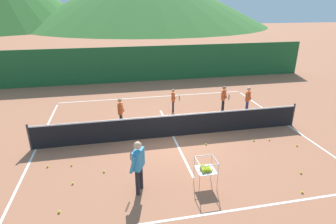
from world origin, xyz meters
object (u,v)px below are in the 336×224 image
at_px(student_0, 121,110).
at_px(tennis_ball_5, 73,183).
at_px(tennis_ball_3, 59,212).
at_px(ball_cart, 205,169).
at_px(student_3, 248,98).
at_px(tennis_ball_0, 104,172).
at_px(tennis_ball_8, 254,140).
at_px(tennis_ball_7, 301,173).
at_px(tennis_ball_4, 206,144).
at_px(tennis_net, 173,125).
at_px(tennis_ball_9, 71,165).
at_px(tennis_ball_6, 48,166).
at_px(instructor, 138,162).
at_px(student_1, 173,98).
at_px(student_2, 224,96).
at_px(tennis_ball_1, 269,140).
at_px(tennis_ball_2, 302,192).

relative_size(student_0, tennis_ball_5, 20.13).
bearing_deg(tennis_ball_3, ball_cart, 4.88).
distance_m(student_3, tennis_ball_5, 9.14).
relative_size(student_0, tennis_ball_3, 20.13).
distance_m(tennis_ball_0, tennis_ball_8, 6.02).
distance_m(tennis_ball_5, tennis_ball_7, 7.35).
distance_m(student_0, tennis_ball_4, 4.05).
height_order(tennis_net, tennis_ball_9, tennis_net).
distance_m(tennis_net, tennis_ball_6, 4.94).
distance_m(tennis_ball_3, tennis_ball_4, 5.81).
bearing_deg(instructor, ball_cart, -4.08).
xyz_separation_m(tennis_ball_3, tennis_ball_6, (-0.73, 2.38, 0.00)).
relative_size(student_1, tennis_ball_9, 17.59).
bearing_deg(student_0, tennis_ball_7, -41.09).
xyz_separation_m(student_2, tennis_ball_4, (-2.02, -3.24, -0.78)).
bearing_deg(student_0, tennis_ball_1, -23.55).
xyz_separation_m(student_1, tennis_ball_9, (-4.56, -4.27, -0.69)).
bearing_deg(tennis_net, tennis_ball_0, -143.07).
height_order(student_0, tennis_ball_6, student_0).
bearing_deg(tennis_ball_6, student_1, 38.16).
relative_size(tennis_ball_0, tennis_ball_3, 1.00).
xyz_separation_m(tennis_ball_0, tennis_ball_7, (6.34, -1.38, 0.00)).
relative_size(tennis_ball_2, tennis_ball_7, 1.00).
height_order(student_0, tennis_ball_0, student_0).
relative_size(tennis_ball_1, tennis_ball_7, 1.00).
height_order(tennis_ball_3, tennis_ball_6, same).
bearing_deg(student_2, instructor, -131.46).
bearing_deg(tennis_ball_5, tennis_ball_6, 129.24).
height_order(instructor, tennis_ball_0, instructor).
height_order(tennis_ball_0, tennis_ball_8, same).
distance_m(student_0, tennis_ball_5, 4.37).
xyz_separation_m(tennis_ball_4, tennis_ball_9, (-5.03, -0.49, 0.00)).
xyz_separation_m(tennis_net, student_0, (-2.07, 1.38, 0.32)).
distance_m(tennis_ball_1, tennis_ball_8, 0.65).
bearing_deg(tennis_ball_3, tennis_ball_2, -4.83).
xyz_separation_m(tennis_ball_2, tennis_ball_3, (-6.91, 0.58, 0.00)).
relative_size(tennis_net, student_2, 8.24).
xyz_separation_m(instructor, tennis_ball_0, (-1.05, 1.18, -0.96)).
height_order(ball_cart, tennis_ball_9, ball_cart).
distance_m(instructor, student_2, 7.40).
bearing_deg(student_3, tennis_ball_4, -138.03).
height_order(tennis_net, tennis_ball_5, tennis_net).
xyz_separation_m(tennis_ball_0, tennis_ball_9, (-1.10, 0.63, 0.00)).
bearing_deg(instructor, tennis_ball_3, -167.24).
distance_m(student_2, tennis_ball_1, 3.55).
xyz_separation_m(student_2, ball_cart, (-2.91, -5.69, -0.22)).
relative_size(student_1, tennis_ball_2, 17.59).
bearing_deg(tennis_ball_0, ball_cart, -23.55).
height_order(student_1, tennis_ball_4, student_1).
height_order(tennis_ball_6, tennis_ball_7, same).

